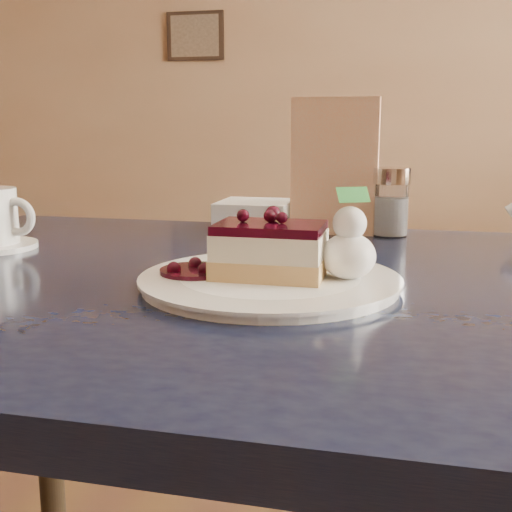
# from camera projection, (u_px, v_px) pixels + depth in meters

# --- Properties ---
(main_table) EXTENTS (1.24, 0.83, 0.77)m
(main_table) POSITION_uv_depth(u_px,v_px,m) (278.00, 340.00, 0.80)
(main_table) COLOR black
(main_table) RESTS_ON ground
(dessert_plate) EXTENTS (0.29, 0.29, 0.01)m
(dessert_plate) POSITION_uv_depth(u_px,v_px,m) (270.00, 282.00, 0.73)
(dessert_plate) COLOR white
(dessert_plate) RESTS_ON main_table
(cheesecake_slice) EXTENTS (0.12, 0.09, 0.06)m
(cheesecake_slice) POSITION_uv_depth(u_px,v_px,m) (270.00, 250.00, 0.72)
(cheesecake_slice) COLOR tan
(cheesecake_slice) RESTS_ON dessert_plate
(whipped_cream) EXTENTS (0.06, 0.06, 0.05)m
(whipped_cream) POSITION_uv_depth(u_px,v_px,m) (349.00, 256.00, 0.72)
(whipped_cream) COLOR white
(whipped_cream) RESTS_ON dessert_plate
(berry_sauce) EXTENTS (0.08, 0.08, 0.01)m
(berry_sauce) POSITION_uv_depth(u_px,v_px,m) (195.00, 271.00, 0.75)
(berry_sauce) COLOR #360313
(berry_sauce) RESTS_ON dessert_plate
(menu_card) EXTENTS (0.14, 0.03, 0.23)m
(menu_card) POSITION_uv_depth(u_px,v_px,m) (334.00, 167.00, 1.07)
(menu_card) COLOR beige
(menu_card) RESTS_ON main_table
(sugar_shaker) EXTENTS (0.06, 0.06, 0.11)m
(sugar_shaker) POSITION_uv_depth(u_px,v_px,m) (391.00, 201.00, 1.06)
(sugar_shaker) COLOR white
(sugar_shaker) RESTS_ON main_table
(napkin_stack) EXTENTS (0.12, 0.12, 0.05)m
(napkin_stack) POSITION_uv_depth(u_px,v_px,m) (255.00, 216.00, 1.12)
(napkin_stack) COLOR white
(napkin_stack) RESTS_ON main_table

